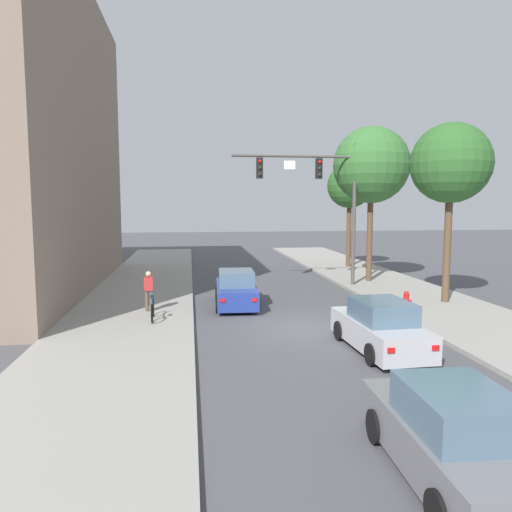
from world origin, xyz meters
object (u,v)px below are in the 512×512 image
(car_following_silver, at_px, (380,328))
(fire_hydrant, at_px, (406,300))
(bicycle_leaning, at_px, (152,309))
(street_tree_nearest, at_px, (451,164))
(pedestrian_sidewalk_left_walker, at_px, (149,289))
(car_lead_blue, at_px, (236,290))
(street_tree_second, at_px, (371,166))
(car_third_grey, at_px, (453,438))
(traffic_signal_mast, at_px, (320,188))
(street_tree_third, at_px, (350,186))

(car_following_silver, height_order, fire_hydrant, car_following_silver)
(bicycle_leaning, distance_m, street_tree_nearest, 14.03)
(pedestrian_sidewalk_left_walker, bearing_deg, street_tree_nearest, 0.72)
(car_lead_blue, relative_size, bicycle_leaning, 2.43)
(street_tree_nearest, distance_m, street_tree_second, 6.29)
(car_third_grey, bearing_deg, fire_hydrant, 68.37)
(car_following_silver, xyz_separation_m, fire_hydrant, (3.20, 5.08, -0.22))
(traffic_signal_mast, bearing_deg, street_tree_second, 19.96)
(car_third_grey, distance_m, street_tree_second, 20.88)
(traffic_signal_mast, height_order, street_tree_second, street_tree_second)
(traffic_signal_mast, bearing_deg, fire_hydrant, -70.45)
(car_following_silver, bearing_deg, traffic_signal_mast, 84.50)
(street_tree_nearest, relative_size, street_tree_third, 1.10)
(car_following_silver, bearing_deg, car_third_grey, -102.63)
(street_tree_third, bearing_deg, fire_hydrant, -98.24)
(car_following_silver, relative_size, fire_hydrant, 5.98)
(street_tree_second, bearing_deg, fire_hydrant, -98.52)
(car_lead_blue, bearing_deg, street_tree_third, 51.85)
(pedestrian_sidewalk_left_walker, relative_size, bicycle_leaning, 0.93)
(car_following_silver, bearing_deg, bicycle_leaning, 148.31)
(street_tree_nearest, bearing_deg, pedestrian_sidewalk_left_walker, -179.28)
(fire_hydrant, height_order, street_tree_third, street_tree_third)
(street_tree_third, bearing_deg, car_third_grey, -104.77)
(pedestrian_sidewalk_left_walker, xyz_separation_m, bicycle_leaning, (0.25, -1.50, -0.52))
(car_lead_blue, distance_m, fire_hydrant, 7.27)
(street_tree_second, bearing_deg, street_tree_nearest, -78.61)
(car_third_grey, bearing_deg, traffic_signal_mast, 81.73)
(car_third_grey, relative_size, street_tree_second, 0.50)
(traffic_signal_mast, bearing_deg, car_following_silver, -95.50)
(traffic_signal_mast, distance_m, pedestrian_sidewalk_left_walker, 10.83)
(traffic_signal_mast, xyz_separation_m, fire_hydrant, (2.14, -6.02, -4.84))
(fire_hydrant, distance_m, street_tree_second, 9.49)
(bicycle_leaning, relative_size, fire_hydrant, 2.46)
(car_lead_blue, distance_m, street_tree_third, 15.25)
(car_following_silver, bearing_deg, car_lead_blue, 117.83)
(car_lead_blue, relative_size, pedestrian_sidewalk_left_walker, 2.63)
(car_third_grey, height_order, fire_hydrant, car_third_grey)
(fire_hydrant, bearing_deg, street_tree_second, 81.48)
(bicycle_leaning, relative_size, street_tree_nearest, 0.23)
(traffic_signal_mast, relative_size, street_tree_nearest, 0.96)
(pedestrian_sidewalk_left_walker, height_order, fire_hydrant, pedestrian_sidewalk_left_walker)
(traffic_signal_mast, xyz_separation_m, pedestrian_sidewalk_left_walker, (-8.51, -5.15, -4.28))
(bicycle_leaning, distance_m, street_tree_third, 19.38)
(car_third_grey, xyz_separation_m, street_tree_second, (5.83, 19.16, 5.89))
(street_tree_nearest, height_order, street_tree_second, street_tree_second)
(fire_hydrant, bearing_deg, traffic_signal_mast, 109.55)
(street_tree_nearest, bearing_deg, fire_hydrant, -156.00)
(street_tree_nearest, bearing_deg, street_tree_second, 101.39)
(car_lead_blue, xyz_separation_m, bicycle_leaning, (-3.43, -2.69, -0.18))
(traffic_signal_mast, distance_m, car_following_silver, 12.07)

